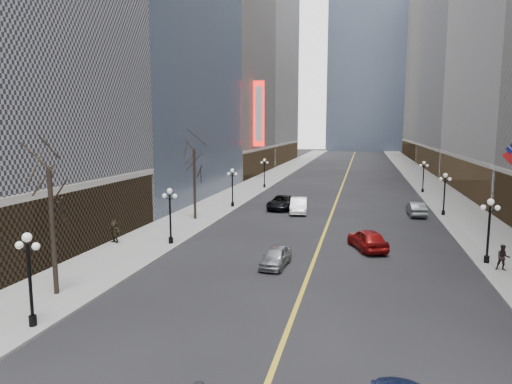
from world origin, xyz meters
The scene contains 24 objects.
sidewalk_east centered at (14.00, 70.00, 0.07)m, with size 6.00×230.00×0.15m, color gray.
sidewalk_west centered at (-14.00, 70.00, 0.07)m, with size 6.00×230.00×0.15m, color gray.
lane_line centered at (0.00, 80.00, 0.01)m, with size 0.25×200.00×0.02m, color gold.
bldg_east_c centered at (29.88, 106.00, 24.18)m, with size 26.60×40.60×48.80m.
bldg_east_d centered at (29.90, 149.00, 31.17)m, with size 26.60×46.60×62.80m.
bldg_west_c centered at (-29.88, 87.00, 25.19)m, with size 26.60×30.60×50.80m.
bldg_west_d centered at (-29.92, 121.00, 36.17)m, with size 26.60×38.60×72.80m.
streetlamp_east_1 centered at (11.80, 30.00, 2.90)m, with size 1.26×0.44×4.52m.
streetlamp_east_2 centered at (11.80, 48.00, 2.90)m, with size 1.26×0.44×4.52m.
streetlamp_east_3 centered at (11.80, 66.00, 2.90)m, with size 1.26×0.44×4.52m.
streetlamp_west_0 centered at (-11.80, 14.00, 2.90)m, with size 1.26×0.44×4.52m.
streetlamp_west_1 centered at (-11.80, 30.00, 2.90)m, with size 1.26×0.44×4.52m.
streetlamp_west_2 centered at (-11.80, 48.00, 2.90)m, with size 1.26×0.44×4.52m.
streetlamp_west_3 centered at (-11.80, 66.00, 2.90)m, with size 1.26×0.44×4.52m.
theatre_marquee centered at (-15.88, 80.00, 12.00)m, with size 2.00×0.55×12.00m.
tree_west_near centered at (-13.50, 18.00, 6.24)m, with size 3.60×3.60×7.92m.
tree_west_far centered at (-13.50, 40.00, 6.24)m, with size 3.60×3.60×7.92m.
car_nb_near centered at (-2.42, 26.30, 0.68)m, with size 1.59×3.96×1.35m, color #919598.
car_nb_mid centered at (-3.65, 46.43, 0.84)m, with size 1.78×5.12×1.69m, color white.
car_nb_far centered at (-5.94, 48.38, 0.80)m, with size 2.64×5.73×1.59m, color black.
car_sb_mid centered at (3.74, 32.24, 0.83)m, with size 1.95×4.86×1.65m, color maroon.
car_sb_far centered at (9.00, 47.63, 0.76)m, with size 1.62×4.63×1.53m, color #4F5557.
ped_east_walk centered at (12.37, 28.41, 1.01)m, with size 0.84×0.46×1.73m, color black.
ped_west_far centered at (-16.40, 29.24, 1.09)m, with size 1.74×0.50×1.88m, color #322A1B.
Camera 1 is at (3.21, -3.56, 9.47)m, focal length 32.00 mm.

